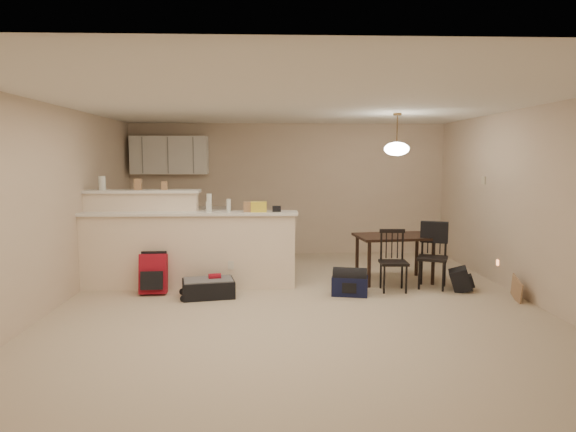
{
  "coord_description": "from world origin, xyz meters",
  "views": [
    {
      "loc": [
        -0.36,
        -6.33,
        1.84
      ],
      "look_at": [
        -0.1,
        0.7,
        1.05
      ],
      "focal_mm": 32.0,
      "sensor_mm": 36.0,
      "label": 1
    }
  ],
  "objects_px": {
    "suitcase": "(208,288)",
    "red_backpack": "(153,274)",
    "dining_chair_far": "(433,256)",
    "black_daypack": "(460,280)",
    "pendant_lamp": "(397,148)",
    "navy_duffel": "(350,286)",
    "dining_chair_near": "(394,261)",
    "dining_table": "(394,241)"
  },
  "relations": [
    {
      "from": "suitcase",
      "to": "red_backpack",
      "type": "height_order",
      "value": "red_backpack"
    },
    {
      "from": "dining_chair_far",
      "to": "black_daypack",
      "type": "distance_m",
      "value": 0.49
    },
    {
      "from": "pendant_lamp",
      "to": "navy_duffel",
      "type": "xyz_separation_m",
      "value": [
        -0.79,
        -0.77,
        -1.86
      ]
    },
    {
      "from": "dining_chair_near",
      "to": "suitcase",
      "type": "relative_size",
      "value": 1.26
    },
    {
      "from": "dining_chair_far",
      "to": "navy_duffel",
      "type": "bearing_deg",
      "value": -141.5
    },
    {
      "from": "dining_chair_near",
      "to": "red_backpack",
      "type": "distance_m",
      "value": 3.32
    },
    {
      "from": "dining_table",
      "to": "red_backpack",
      "type": "xyz_separation_m",
      "value": [
        -3.46,
        -0.57,
        -0.34
      ]
    },
    {
      "from": "suitcase",
      "to": "black_daypack",
      "type": "distance_m",
      "value": 3.5
    },
    {
      "from": "dining_chair_near",
      "to": "red_backpack",
      "type": "bearing_deg",
      "value": -177.1
    },
    {
      "from": "dining_table",
      "to": "pendant_lamp",
      "type": "height_order",
      "value": "pendant_lamp"
    },
    {
      "from": "dining_chair_far",
      "to": "navy_duffel",
      "type": "distance_m",
      "value": 1.33
    },
    {
      "from": "black_daypack",
      "to": "dining_table",
      "type": "bearing_deg",
      "value": 72.48
    },
    {
      "from": "suitcase",
      "to": "black_daypack",
      "type": "relative_size",
      "value": 1.95
    },
    {
      "from": "dining_table",
      "to": "red_backpack",
      "type": "relative_size",
      "value": 2.22
    },
    {
      "from": "dining_chair_near",
      "to": "suitcase",
      "type": "distance_m",
      "value": 2.57
    },
    {
      "from": "pendant_lamp",
      "to": "dining_chair_near",
      "type": "height_order",
      "value": "pendant_lamp"
    },
    {
      "from": "dining_chair_near",
      "to": "black_daypack",
      "type": "relative_size",
      "value": 2.47
    },
    {
      "from": "pendant_lamp",
      "to": "suitcase",
      "type": "xyz_separation_m",
      "value": [
        -2.69,
        -0.78,
        -1.88
      ]
    },
    {
      "from": "dining_chair_near",
      "to": "navy_duffel",
      "type": "height_order",
      "value": "dining_chair_near"
    },
    {
      "from": "dining_table",
      "to": "dining_chair_far",
      "type": "height_order",
      "value": "dining_chair_far"
    },
    {
      "from": "dining_table",
      "to": "navy_duffel",
      "type": "relative_size",
      "value": 2.52
    },
    {
      "from": "red_backpack",
      "to": "pendant_lamp",
      "type": "bearing_deg",
      "value": 6.12
    },
    {
      "from": "pendant_lamp",
      "to": "red_backpack",
      "type": "relative_size",
      "value": 1.14
    },
    {
      "from": "pendant_lamp",
      "to": "red_backpack",
      "type": "distance_m",
      "value": 3.9
    },
    {
      "from": "dining_chair_near",
      "to": "navy_duffel",
      "type": "relative_size",
      "value": 1.79
    },
    {
      "from": "dining_chair_far",
      "to": "suitcase",
      "type": "relative_size",
      "value": 1.36
    },
    {
      "from": "navy_duffel",
      "to": "red_backpack",
      "type": "bearing_deg",
      "value": -172.23
    },
    {
      "from": "pendant_lamp",
      "to": "red_backpack",
      "type": "xyz_separation_m",
      "value": [
        -3.46,
        -0.57,
        -1.72
      ]
    },
    {
      "from": "dining_chair_near",
      "to": "dining_chair_far",
      "type": "xyz_separation_m",
      "value": [
        0.59,
        0.15,
        0.03
      ]
    },
    {
      "from": "dining_table",
      "to": "navy_duffel",
      "type": "xyz_separation_m",
      "value": [
        -0.79,
        -0.77,
        -0.49
      ]
    },
    {
      "from": "black_daypack",
      "to": "dining_chair_near",
      "type": "bearing_deg",
      "value": 107.69
    },
    {
      "from": "pendant_lamp",
      "to": "red_backpack",
      "type": "height_order",
      "value": "pendant_lamp"
    },
    {
      "from": "dining_table",
      "to": "pendant_lamp",
      "type": "relative_size",
      "value": 1.94
    },
    {
      "from": "navy_duffel",
      "to": "dining_table",
      "type": "bearing_deg",
      "value": 56.45
    },
    {
      "from": "dining_table",
      "to": "dining_chair_far",
      "type": "xyz_separation_m",
      "value": [
        0.45,
        -0.42,
        -0.16
      ]
    },
    {
      "from": "dining_chair_near",
      "to": "red_backpack",
      "type": "relative_size",
      "value": 1.57
    },
    {
      "from": "dining_chair_far",
      "to": "navy_duffel",
      "type": "height_order",
      "value": "dining_chair_far"
    },
    {
      "from": "dining_table",
      "to": "dining_chair_near",
      "type": "distance_m",
      "value": 0.62
    },
    {
      "from": "dining_chair_near",
      "to": "red_backpack",
      "type": "xyz_separation_m",
      "value": [
        -3.31,
        -0.0,
        -0.16
      ]
    },
    {
      "from": "black_daypack",
      "to": "red_backpack",
      "type": "bearing_deg",
      "value": 107.81
    },
    {
      "from": "dining_table",
      "to": "navy_duffel",
      "type": "height_order",
      "value": "dining_table"
    },
    {
      "from": "dining_table",
      "to": "black_daypack",
      "type": "bearing_deg",
      "value": -42.17
    }
  ]
}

